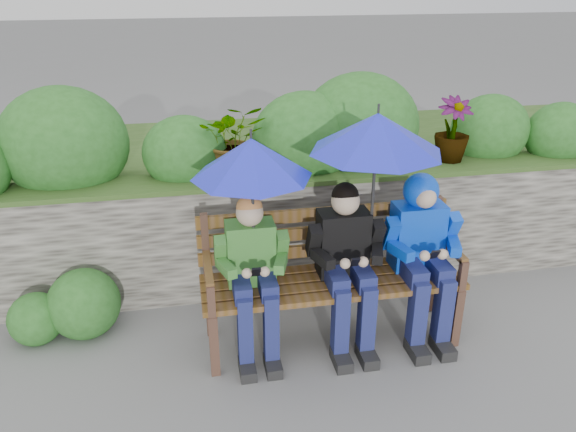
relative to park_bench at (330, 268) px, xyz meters
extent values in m
plane|color=slate|center=(-0.29, 0.04, -0.57)|extent=(60.00, 60.00, 0.00)
cube|color=#3D3A34|center=(-0.29, 0.79, -0.07)|extent=(8.00, 0.40, 1.00)
cube|color=#2A4A18|center=(-0.29, 0.79, 0.44)|extent=(8.00, 0.42, 0.04)
cube|color=#2A4A18|center=(-0.29, 1.99, -0.09)|extent=(8.00, 2.00, 0.96)
ellipsoid|color=#22521B|center=(-1.92, 1.08, 0.74)|extent=(1.02, 0.81, 0.92)
ellipsoid|color=#22521B|center=(-0.98, 0.98, 0.64)|extent=(0.68, 0.55, 0.62)
ellipsoid|color=#22521B|center=(0.02, 1.00, 0.70)|extent=(0.89, 0.71, 0.80)
ellipsoid|color=#22521B|center=(0.52, 1.07, 0.75)|extent=(1.06, 0.84, 0.95)
ellipsoid|color=#22521B|center=(1.78, 1.09, 0.65)|extent=(0.74, 0.59, 0.66)
ellipsoid|color=#22521B|center=(2.40, 0.95, 0.63)|extent=(0.65, 0.52, 0.58)
sphere|color=pink|center=(-1.63, 0.89, 0.58)|extent=(0.14, 0.14, 0.14)
sphere|color=pink|center=(-0.19, 0.89, 0.58)|extent=(0.14, 0.14, 0.14)
imported|color=#22521B|center=(-0.59, 0.89, 0.76)|extent=(0.53, 0.46, 0.59)
imported|color=#22521B|center=(1.30, 0.89, 0.74)|extent=(0.31, 0.31, 0.55)
sphere|color=#22521B|center=(-1.83, 0.39, -0.34)|extent=(0.55, 0.55, 0.55)
sphere|color=#22521B|center=(-2.18, 0.34, -0.40)|extent=(0.41, 0.41, 0.41)
cube|color=#442C21|center=(-0.89, -0.33, -0.33)|extent=(0.06, 0.06, 0.47)
cube|color=#442C21|center=(-0.89, 0.15, -0.33)|extent=(0.06, 0.06, 0.47)
cube|color=#442C21|center=(0.89, -0.33, -0.33)|extent=(0.06, 0.06, 0.47)
cube|color=#442C21|center=(0.89, 0.15, -0.33)|extent=(0.06, 0.06, 0.47)
cube|color=#593B15|center=(0.00, -0.29, -0.07)|extent=(1.90, 0.11, 0.04)
cube|color=#593B15|center=(0.00, -0.15, -0.07)|extent=(1.90, 0.11, 0.04)
cube|color=#593B15|center=(0.00, -0.01, -0.07)|extent=(1.90, 0.11, 0.04)
cube|color=#593B15|center=(0.00, 0.12, -0.07)|extent=(1.90, 0.11, 0.04)
cube|color=#442C21|center=(-0.89, 0.17, 0.17)|extent=(0.05, 0.05, 0.53)
cube|color=#593B15|center=(-0.89, -0.09, 0.14)|extent=(0.05, 0.49, 0.04)
cube|color=#442C21|center=(-0.89, -0.33, 0.02)|extent=(0.05, 0.05, 0.23)
cube|color=#442C21|center=(0.89, 0.17, 0.17)|extent=(0.05, 0.05, 0.53)
cube|color=#593B15|center=(0.89, -0.09, 0.14)|extent=(0.05, 0.49, 0.04)
cube|color=#442C21|center=(0.89, -0.33, 0.02)|extent=(0.05, 0.05, 0.23)
cube|color=#593B15|center=(0.00, 0.18, 0.06)|extent=(1.90, 0.04, 0.09)
cube|color=#593B15|center=(0.00, 0.18, 0.21)|extent=(1.90, 0.04, 0.09)
cube|color=#593B15|center=(0.00, 0.18, 0.36)|extent=(1.90, 0.04, 0.09)
cube|color=#2D8026|center=(-0.58, 0.01, 0.18)|extent=(0.34, 0.20, 0.46)
sphere|color=tan|center=(-0.58, -0.01, 0.49)|extent=(0.19, 0.19, 0.19)
sphere|color=#BA743A|center=(-0.58, 0.00, 0.53)|extent=(0.18, 0.18, 0.18)
cube|color=#11174D|center=(-0.67, -0.15, 0.01)|extent=(0.12, 0.32, 0.12)
cube|color=#11174D|center=(-0.67, -0.31, -0.28)|extent=(0.10, 0.11, 0.58)
cube|color=black|center=(-0.67, -0.37, -0.53)|extent=(0.11, 0.22, 0.08)
cube|color=#11174D|center=(-0.49, -0.15, 0.01)|extent=(0.12, 0.32, 0.12)
cube|color=#11174D|center=(-0.49, -0.31, -0.28)|extent=(0.10, 0.11, 0.58)
cube|color=black|center=(-0.49, -0.37, -0.53)|extent=(0.11, 0.22, 0.08)
cube|color=#2D8026|center=(-0.79, -0.04, 0.24)|extent=(0.08, 0.18, 0.26)
cube|color=#2D8026|center=(-0.76, -0.17, 0.17)|extent=(0.13, 0.21, 0.07)
sphere|color=tan|center=(-0.64, -0.26, 0.17)|extent=(0.07, 0.07, 0.07)
cube|color=#2D8026|center=(-0.36, -0.04, 0.24)|extent=(0.08, 0.18, 0.26)
cube|color=#2D8026|center=(-0.39, -0.17, 0.17)|extent=(0.13, 0.21, 0.07)
sphere|color=tan|center=(-0.52, -0.26, 0.17)|extent=(0.07, 0.07, 0.07)
cube|color=black|center=(-0.58, -0.27, 0.18)|extent=(0.06, 0.07, 0.09)
cube|color=black|center=(0.09, 0.01, 0.19)|extent=(0.36, 0.21, 0.49)
sphere|color=tan|center=(0.09, -0.01, 0.53)|extent=(0.20, 0.20, 0.20)
sphere|color=black|center=(0.09, 0.00, 0.56)|extent=(0.19, 0.19, 0.19)
cube|color=#11174D|center=(0.00, -0.16, 0.01)|extent=(0.13, 0.34, 0.13)
cube|color=#11174D|center=(0.00, -0.33, -0.28)|extent=(0.11, 0.12, 0.58)
cube|color=black|center=(0.00, -0.39, -0.53)|extent=(0.12, 0.23, 0.09)
cube|color=#11174D|center=(0.19, -0.16, 0.01)|extent=(0.13, 0.34, 0.13)
cube|color=#11174D|center=(0.19, -0.33, -0.28)|extent=(0.11, 0.12, 0.58)
cube|color=black|center=(0.19, -0.39, -0.53)|extent=(0.12, 0.23, 0.09)
cube|color=black|center=(-0.13, -0.04, 0.26)|extent=(0.09, 0.19, 0.27)
cube|color=black|center=(-0.10, -0.18, 0.18)|extent=(0.14, 0.23, 0.07)
sphere|color=tan|center=(0.03, -0.28, 0.18)|extent=(0.07, 0.07, 0.07)
cube|color=black|center=(0.32, -0.04, 0.26)|extent=(0.09, 0.19, 0.27)
cube|color=black|center=(0.29, -0.18, 0.18)|extent=(0.14, 0.23, 0.07)
sphere|color=tan|center=(0.16, -0.28, 0.18)|extent=(0.07, 0.07, 0.07)
cube|color=black|center=(0.09, -0.29, 0.19)|extent=(0.06, 0.07, 0.09)
cube|color=#0030B3|center=(0.67, 0.01, 0.20)|extent=(0.37, 0.22, 0.50)
sphere|color=tan|center=(0.67, -0.01, 0.54)|extent=(0.21, 0.21, 0.21)
sphere|color=#0030B3|center=(0.67, 0.02, 0.55)|extent=(0.26, 0.26, 0.26)
sphere|color=tan|center=(0.67, -0.06, 0.53)|extent=(0.16, 0.16, 0.16)
cube|color=#11174D|center=(0.57, -0.16, 0.01)|extent=(0.13, 0.35, 0.13)
cube|color=#11174D|center=(0.57, -0.34, -0.28)|extent=(0.11, 0.12, 0.58)
cube|color=black|center=(0.57, -0.40, -0.53)|extent=(0.12, 0.24, 0.09)
cube|color=#11174D|center=(0.76, -0.16, 0.01)|extent=(0.13, 0.35, 0.13)
cube|color=#11174D|center=(0.76, -0.34, -0.28)|extent=(0.11, 0.12, 0.58)
cube|color=black|center=(0.76, -0.40, -0.53)|extent=(0.12, 0.24, 0.09)
cube|color=#0030B3|center=(0.43, -0.04, 0.26)|extent=(0.09, 0.20, 0.28)
cube|color=#0030B3|center=(0.46, -0.18, 0.19)|extent=(0.14, 0.23, 0.08)
sphere|color=tan|center=(0.60, -0.28, 0.19)|extent=(0.08, 0.08, 0.08)
cube|color=#0030B3|center=(0.90, -0.04, 0.26)|extent=(0.09, 0.20, 0.28)
cube|color=#0030B3|center=(0.87, -0.18, 0.19)|extent=(0.14, 0.23, 0.08)
sphere|color=tan|center=(0.73, -0.28, 0.19)|extent=(0.08, 0.08, 0.08)
cube|color=black|center=(0.67, -0.29, 0.20)|extent=(0.06, 0.07, 0.09)
cone|color=#1B24CE|center=(-0.56, -0.06, 0.90)|extent=(0.81, 0.81, 0.26)
cylinder|color=black|center=(-0.56, -0.06, 1.06)|extent=(0.02, 0.02, 0.06)
cylinder|color=black|center=(-0.56, -0.06, 0.54)|extent=(0.02, 0.02, 0.71)
sphere|color=black|center=(-0.56, -0.06, 0.19)|extent=(0.04, 0.04, 0.04)
cone|color=#1B24CE|center=(0.27, -0.06, 1.02)|extent=(0.91, 0.91, 0.27)
cylinder|color=black|center=(0.27, -0.06, 1.18)|extent=(0.02, 0.02, 0.06)
cylinder|color=black|center=(0.27, -0.06, 0.61)|extent=(0.02, 0.02, 0.81)
sphere|color=black|center=(0.27, -0.06, 0.21)|extent=(0.04, 0.04, 0.04)
camera|label=1|loc=(-0.98, -3.49, 2.02)|focal=35.00mm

